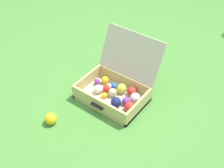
# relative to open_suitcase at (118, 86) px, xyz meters

# --- Properties ---
(ground_plane) EXTENTS (16.00, 16.00, 0.00)m
(ground_plane) POSITION_rel_open_suitcase_xyz_m (-0.05, -0.04, -0.10)
(ground_plane) COLOR #4C8C38
(open_suitcase) EXTENTS (0.53, 0.54, 0.47)m
(open_suitcase) POSITION_rel_open_suitcase_xyz_m (0.00, 0.00, 0.00)
(open_suitcase) COLOR beige
(open_suitcase) RESTS_ON ground
(stray_ball_on_grass) EXTENTS (0.09, 0.09, 0.09)m
(stray_ball_on_grass) POSITION_rel_open_suitcase_xyz_m (-0.22, -0.53, -0.06)
(stray_ball_on_grass) COLOR yellow
(stray_ball_on_grass) RESTS_ON ground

